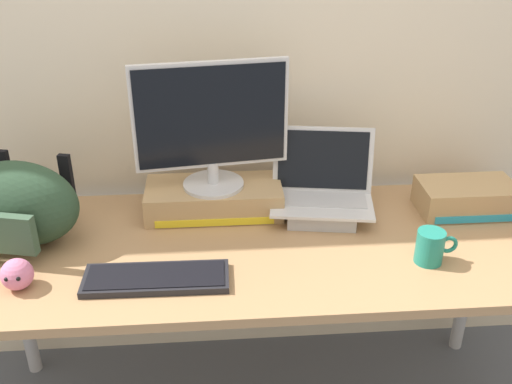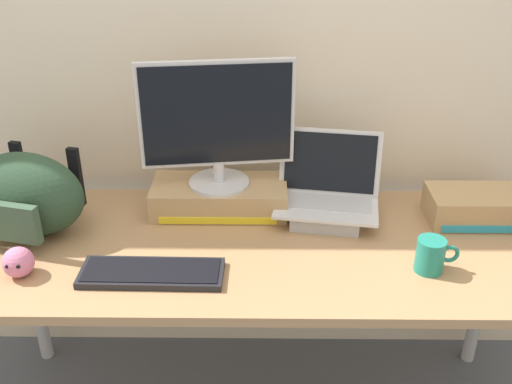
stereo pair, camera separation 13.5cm
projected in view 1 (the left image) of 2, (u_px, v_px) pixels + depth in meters
back_wall at (246, 31)px, 1.98m from camera, size 7.00×0.10×2.60m
desk at (256, 262)px, 1.87m from camera, size 1.86×0.71×0.75m
toner_box_yellow at (214, 198)px, 1.99m from camera, size 0.45×0.21×0.10m
desktop_monitor at (211, 125)px, 1.87m from camera, size 0.49×0.20×0.42m
open_laptop at (322, 199)px, 1.97m from camera, size 0.37×0.28×0.28m
external_keyboard at (156, 278)px, 1.65m from camera, size 0.41×0.15×0.02m
messenger_backpack at (18, 204)px, 1.78m from camera, size 0.42×0.32×0.27m
coffee_mug at (431, 247)px, 1.72m from camera, size 0.12×0.08×0.10m
plush_toy at (17, 274)px, 1.61m from camera, size 0.09×0.09×0.09m
toner_box_cyan at (466, 197)px, 1.99m from camera, size 0.32×0.18×0.10m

